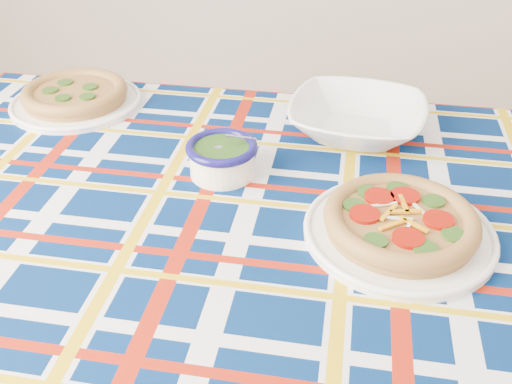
{
  "coord_description": "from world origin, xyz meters",
  "views": [
    {
      "loc": [
        -0.55,
        -0.71,
        1.35
      ],
      "look_at": [
        -0.52,
        0.11,
        0.8
      ],
      "focal_mm": 40.0,
      "sensor_mm": 36.0,
      "label": 1
    }
  ],
  "objects_px": {
    "dining_table": "(293,261)",
    "main_focaccia_plate": "(401,221)",
    "pesto_bowl": "(222,156)",
    "serving_bowl": "(357,118)"
  },
  "relations": [
    {
      "from": "dining_table",
      "to": "main_focaccia_plate",
      "type": "xyz_separation_m",
      "value": [
        0.17,
        -0.04,
        0.11
      ]
    },
    {
      "from": "dining_table",
      "to": "pesto_bowl",
      "type": "height_order",
      "value": "pesto_bowl"
    },
    {
      "from": "main_focaccia_plate",
      "to": "pesto_bowl",
      "type": "height_order",
      "value": "pesto_bowl"
    },
    {
      "from": "main_focaccia_plate",
      "to": "pesto_bowl",
      "type": "xyz_separation_m",
      "value": [
        -0.29,
        0.2,
        0.01
      ]
    },
    {
      "from": "dining_table",
      "to": "main_focaccia_plate",
      "type": "bearing_deg",
      "value": -0.19
    },
    {
      "from": "main_focaccia_plate",
      "to": "serving_bowl",
      "type": "distance_m",
      "value": 0.35
    },
    {
      "from": "dining_table",
      "to": "serving_bowl",
      "type": "height_order",
      "value": "serving_bowl"
    },
    {
      "from": "main_focaccia_plate",
      "to": "pesto_bowl",
      "type": "distance_m",
      "value": 0.35
    },
    {
      "from": "main_focaccia_plate",
      "to": "dining_table",
      "type": "bearing_deg",
      "value": 167.6
    },
    {
      "from": "dining_table",
      "to": "serving_bowl",
      "type": "distance_m",
      "value": 0.37
    }
  ]
}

